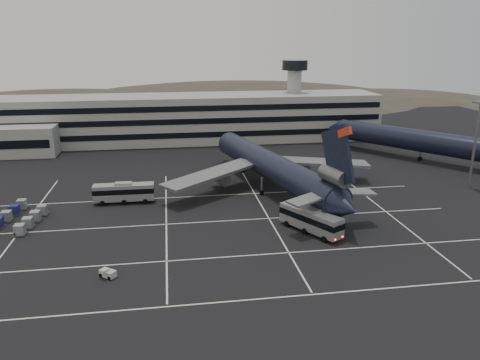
% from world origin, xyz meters
% --- Properties ---
extents(ground, '(260.00, 260.00, 0.00)m').
position_xyz_m(ground, '(0.00, 0.00, 0.00)').
color(ground, black).
rests_on(ground, ground).
extents(lane_markings, '(90.00, 55.62, 0.01)m').
position_xyz_m(lane_markings, '(0.95, 0.72, 0.01)').
color(lane_markings, silver).
rests_on(lane_markings, ground).
extents(terminal, '(125.00, 26.00, 24.00)m').
position_xyz_m(terminal, '(-2.95, 71.14, 6.93)').
color(terminal, gray).
rests_on(terminal, ground).
extents(hills, '(352.00, 180.00, 44.00)m').
position_xyz_m(hills, '(17.99, 170.00, -12.07)').
color(hills, '#38332B').
rests_on(hills, ground).
extents(lightpole_right, '(2.40, 2.40, 18.28)m').
position_xyz_m(lightpole_right, '(58.00, 15.00, 11.82)').
color(lightpole_right, slate).
rests_on(lightpole_right, ground).
extents(trijet_main, '(46.04, 57.03, 18.08)m').
position_xyz_m(trijet_main, '(15.99, 19.04, 5.25)').
color(trijet_main, black).
rests_on(trijet_main, ground).
extents(trijet_far, '(39.77, 49.30, 18.08)m').
position_xyz_m(trijet_far, '(60.02, 37.05, 5.43)').
color(trijet_far, black).
rests_on(trijet_far, ground).
extents(bus_near, '(8.42, 11.60, 4.19)m').
position_xyz_m(bus_near, '(17.41, -3.05, 2.29)').
color(bus_near, gray).
rests_on(bus_near, ground).
extents(bus_far, '(11.58, 3.10, 4.07)m').
position_xyz_m(bus_far, '(-13.94, 16.41, 2.23)').
color(bus_far, gray).
rests_on(bus_far, ground).
extents(tug_b, '(2.45, 2.32, 1.37)m').
position_xyz_m(tug_b, '(-13.69, -13.53, 0.61)').
color(tug_b, '#BAB9B5').
rests_on(tug_b, ground).
extents(uld_cluster, '(8.56, 15.14, 1.86)m').
position_xyz_m(uld_cluster, '(-31.34, 8.66, 0.91)').
color(uld_cluster, '#2D2D30').
rests_on(uld_cluster, ground).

